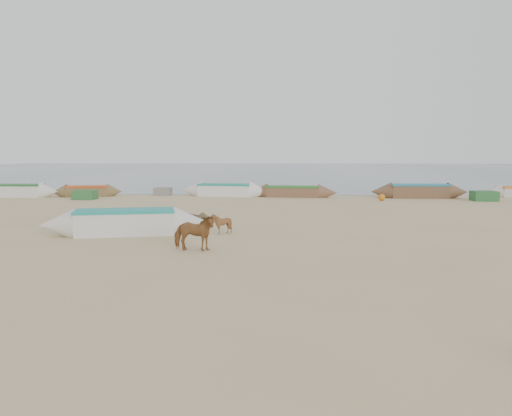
# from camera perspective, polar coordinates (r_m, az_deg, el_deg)

# --- Properties ---
(ground) EXTENTS (140.00, 140.00, 0.00)m
(ground) POSITION_cam_1_polar(r_m,az_deg,el_deg) (15.09, -0.73, -5.43)
(ground) COLOR tan
(ground) RESTS_ON ground
(sea) EXTENTS (160.00, 160.00, 0.00)m
(sea) POSITION_cam_1_polar(r_m,az_deg,el_deg) (96.80, 2.23, 4.42)
(sea) COLOR slate
(sea) RESTS_ON ground
(cow_adult) EXTENTS (1.40, 0.72, 1.15)m
(cow_adult) POSITION_cam_1_polar(r_m,az_deg,el_deg) (15.78, -7.10, -2.84)
(cow_adult) COLOR #905C2F
(cow_adult) RESTS_ON ground
(calf_front) EXTENTS (0.81, 0.74, 0.81)m
(calf_front) POSITION_cam_1_polar(r_m,az_deg,el_deg) (19.00, -4.02, -1.79)
(calf_front) COLOR brown
(calf_front) RESTS_ON ground
(near_canoe) EXTENTS (6.29, 2.61, 0.97)m
(near_canoe) POSITION_cam_1_polar(r_m,az_deg,el_deg) (19.42, -14.70, -1.56)
(near_canoe) COLOR silver
(near_canoe) RESTS_ON ground
(debris_pile) EXTENTS (3.28, 3.28, 0.48)m
(debris_pile) POSITION_cam_1_polar(r_m,az_deg,el_deg) (22.69, -9.49, -0.97)
(debris_pile) COLOR brown
(debris_pile) RESTS_ON ground
(waterline_canoes) EXTENTS (59.84, 3.84, 0.97)m
(waterline_canoes) POSITION_cam_1_polar(r_m,az_deg,el_deg) (35.14, 0.80, 1.95)
(waterline_canoes) COLOR brown
(waterline_canoes) RESTS_ON ground
(beach_clutter) EXTENTS (46.52, 4.61, 0.64)m
(beach_clutter) POSITION_cam_1_polar(r_m,az_deg,el_deg) (34.18, 8.43, 1.54)
(beach_clutter) COLOR #2C6332
(beach_clutter) RESTS_ON ground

